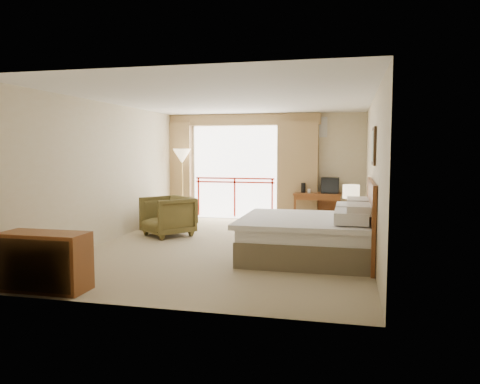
% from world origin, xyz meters
% --- Properties ---
extents(floor, '(7.00, 7.00, 0.00)m').
position_xyz_m(floor, '(0.00, 0.00, 0.00)').
color(floor, '#988866').
rests_on(floor, ground).
extents(ceiling, '(7.00, 7.00, 0.00)m').
position_xyz_m(ceiling, '(0.00, 0.00, 2.70)').
color(ceiling, white).
rests_on(ceiling, wall_back).
extents(wall_back, '(5.00, 0.00, 5.00)m').
position_xyz_m(wall_back, '(0.00, 3.50, 1.35)').
color(wall_back, beige).
rests_on(wall_back, ground).
extents(wall_front, '(5.00, 0.00, 5.00)m').
position_xyz_m(wall_front, '(0.00, -3.50, 1.35)').
color(wall_front, beige).
rests_on(wall_front, ground).
extents(wall_left, '(0.00, 7.00, 7.00)m').
position_xyz_m(wall_left, '(-2.50, 0.00, 1.35)').
color(wall_left, beige).
rests_on(wall_left, ground).
extents(wall_right, '(0.00, 7.00, 7.00)m').
position_xyz_m(wall_right, '(2.50, 0.00, 1.35)').
color(wall_right, beige).
rests_on(wall_right, ground).
extents(balcony_door, '(2.40, 0.00, 2.40)m').
position_xyz_m(balcony_door, '(-0.80, 3.48, 1.20)').
color(balcony_door, white).
rests_on(balcony_door, wall_back).
extents(balcony_railing, '(2.09, 0.03, 1.02)m').
position_xyz_m(balcony_railing, '(-0.80, 3.46, 0.81)').
color(balcony_railing, red).
rests_on(balcony_railing, wall_back).
extents(curtain_left, '(1.00, 0.26, 2.50)m').
position_xyz_m(curtain_left, '(-2.45, 3.35, 1.25)').
color(curtain_left, olive).
rests_on(curtain_left, wall_back).
extents(curtain_right, '(1.00, 0.26, 2.50)m').
position_xyz_m(curtain_right, '(0.85, 3.35, 1.25)').
color(curtain_right, olive).
rests_on(curtain_right, wall_back).
extents(valance, '(4.40, 0.22, 0.28)m').
position_xyz_m(valance, '(-0.80, 3.38, 2.55)').
color(valance, olive).
rests_on(valance, wall_back).
extents(hvac_vent, '(0.50, 0.04, 0.50)m').
position_xyz_m(hvac_vent, '(1.30, 3.47, 2.35)').
color(hvac_vent, silver).
rests_on(hvac_vent, wall_back).
extents(bed, '(2.13, 2.06, 0.97)m').
position_xyz_m(bed, '(1.50, -0.60, 0.38)').
color(bed, brown).
rests_on(bed, floor).
extents(headboard, '(0.06, 2.10, 1.30)m').
position_xyz_m(headboard, '(2.46, -0.60, 0.65)').
color(headboard, '#602F15').
rests_on(headboard, wall_right).
extents(framed_art, '(0.04, 0.72, 0.60)m').
position_xyz_m(framed_art, '(2.47, -0.60, 1.85)').
color(framed_art, black).
rests_on(framed_art, wall_right).
extents(nightstand, '(0.41, 0.48, 0.58)m').
position_xyz_m(nightstand, '(2.15, 0.59, 0.29)').
color(nightstand, '#602F15').
rests_on(nightstand, floor).
extents(table_lamp, '(0.31, 0.31, 0.54)m').
position_xyz_m(table_lamp, '(2.15, 0.64, 1.00)').
color(table_lamp, tan).
rests_on(table_lamp, nightstand).
extents(phone, '(0.20, 0.16, 0.09)m').
position_xyz_m(phone, '(2.10, 0.44, 0.62)').
color(phone, black).
rests_on(phone, nightstand).
extents(desk, '(1.13, 0.55, 0.74)m').
position_xyz_m(desk, '(1.36, 3.21, 0.58)').
color(desk, '#602F15').
rests_on(desk, floor).
extents(tv, '(0.42, 0.34, 0.38)m').
position_xyz_m(tv, '(1.66, 3.16, 0.93)').
color(tv, black).
rests_on(tv, desk).
extents(coffee_maker, '(0.12, 0.12, 0.24)m').
position_xyz_m(coffee_maker, '(1.01, 3.16, 0.86)').
color(coffee_maker, black).
rests_on(coffee_maker, desk).
extents(cup, '(0.08, 0.08, 0.10)m').
position_xyz_m(cup, '(1.16, 3.11, 0.79)').
color(cup, white).
rests_on(cup, desk).
extents(wastebasket, '(0.23, 0.23, 0.28)m').
position_xyz_m(wastebasket, '(1.04, 2.42, 0.14)').
color(wastebasket, black).
rests_on(wastebasket, floor).
extents(armchair_far, '(1.01, 1.01, 0.68)m').
position_xyz_m(armchair_far, '(-1.80, 2.06, 0.00)').
color(armchair_far, '#4A3F1A').
rests_on(armchair_far, floor).
extents(armchair_near, '(1.26, 1.26, 0.83)m').
position_xyz_m(armchair_near, '(-1.57, 0.73, 0.00)').
color(armchair_near, '#4A3F1A').
rests_on(armchair_near, floor).
extents(side_table, '(0.55, 0.55, 0.60)m').
position_xyz_m(side_table, '(-1.88, 1.27, 0.41)').
color(side_table, black).
rests_on(side_table, floor).
extents(book, '(0.19, 0.25, 0.02)m').
position_xyz_m(book, '(-1.88, 1.27, 0.61)').
color(book, white).
rests_on(book, side_table).
extents(floor_lamp, '(0.46, 0.46, 1.82)m').
position_xyz_m(floor_lamp, '(-2.06, 2.97, 1.56)').
color(floor_lamp, tan).
rests_on(floor_lamp, floor).
extents(dresser, '(1.12, 0.48, 0.75)m').
position_xyz_m(dresser, '(-1.66, -3.18, 0.37)').
color(dresser, '#602F15').
rests_on(dresser, floor).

